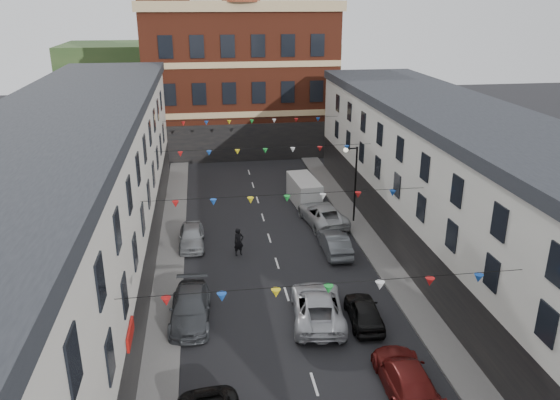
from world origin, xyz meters
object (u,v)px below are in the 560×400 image
car_right_e (335,243)px  car_left_e (192,236)px  car_right_c (406,377)px  car_right_d (364,311)px  street_lamp (353,174)px  car_right_f (322,214)px  white_van (304,191)px  car_left_d (190,308)px  moving_car (318,306)px  pedestrian (239,242)px

car_right_e → car_left_e: bearing=-14.4°
car_right_c → car_right_d: car_right_c is taller
street_lamp → car_right_d: 14.22m
car_right_c → car_right_e: size_ratio=1.13×
car_right_d → car_right_f: size_ratio=0.71×
car_right_e → car_right_f: 5.12m
car_left_e → white_van: size_ratio=0.88×
car_left_e → white_van: 11.82m
street_lamp → white_van: size_ratio=1.23×
car_right_d → car_right_e: (0.48, 8.52, 0.04)m
car_left_e → car_left_d: bearing=-89.5°
car_left_e → white_van: white_van is taller
car_right_e → white_van: (-0.28, 9.79, 0.35)m
car_right_e → white_van: bearing=-88.1°
car_right_d → car_right_f: car_right_f is taller
street_lamp → car_right_e: 6.43m
moving_car → car_right_e: bearing=-103.0°
car_right_c → car_right_d: size_ratio=1.25×
car_left_e → pedestrian: bearing=-31.2°
car_left_d → car_right_d: (9.10, -1.59, -0.06)m
car_right_d → pedestrian: (-5.96, 9.09, 0.28)m
car_left_e → moving_car: moving_car is taller
white_van → pedestrian: bearing=-128.4°
car_right_f → pedestrian: pedestrian is taller
car_right_e → car_right_f: size_ratio=0.78×
car_left_d → moving_car: (6.73, -0.86, 0.05)m
street_lamp → car_right_d: bearing=-102.3°
street_lamp → moving_car: 14.21m
street_lamp → car_left_e: 12.71m
car_right_f → car_right_e: bearing=79.0°
car_left_d → pedestrian: pedestrian is taller
moving_car → car_right_d: bearing=170.0°
car_left_e → moving_car: bearing=-56.3°
pedestrian → car_right_d: bearing=-80.1°
street_lamp → moving_car: street_lamp is taller
street_lamp → car_right_d: (-2.95, -13.53, -3.22)m
car_right_d → car_right_e: bearing=-89.0°
car_right_e → moving_car: size_ratio=0.77×
car_right_d → white_van: (0.20, 18.31, 0.39)m
car_right_f → pedestrian: bearing=26.2°
white_van → car_right_c: bearing=-94.5°
car_right_c → pedestrian: pedestrian is taller
car_right_c → car_right_e: 13.97m
street_lamp → car_right_e: size_ratio=1.35×
car_right_c → car_right_f: bearing=-89.5°
car_left_e → car_right_c: car_right_c is taller
car_left_d → car_right_d: bearing=-7.1°
car_left_d → car_right_c: car_left_d is taller
car_left_e → moving_car: 12.30m
car_left_e → car_right_c: bearing=-59.9°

